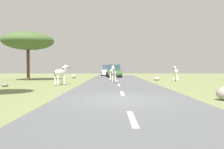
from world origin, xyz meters
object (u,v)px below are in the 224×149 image
object	(u,v)px
zebra_0	(114,73)
rock_1	(74,76)
zebra_2	(176,72)
zebra_3	(113,71)
zebra_1	(61,73)
car_1	(108,71)
rock_2	(157,79)
rock_0	(5,85)
car_0	(114,71)
tree_0	(28,41)

from	to	relation	value
zebra_0	rock_1	distance (m)	11.72
zebra_2	rock_1	bearing A→B (deg)	-2.35
zebra_3	zebra_1	bearing A→B (deg)	-121.67
zebra_3	car_1	world-z (taller)	car_1
rock_2	rock_0	bearing A→B (deg)	-146.65
zebra_2	zebra_1	bearing A→B (deg)	55.99
zebra_1	rock_2	bearing A→B (deg)	67.56
zebra_2	car_0	bearing A→B (deg)	-27.28
zebra_1	car_0	size ratio (longest dim) A/B	0.37
zebra_3	rock_1	size ratio (longest dim) A/B	2.76
rock_2	zebra_0	bearing A→B (deg)	-133.46
zebra_1	zebra_0	bearing A→B (deg)	53.89
car_0	rock_1	size ratio (longest dim) A/B	7.30
zebra_1	rock_0	distance (m)	4.10
car_0	rock_1	distance (m)	5.76
zebra_2	rock_2	world-z (taller)	zebra_2
zebra_1	car_1	size ratio (longest dim) A/B	0.37
rock_2	car_1	bearing A→B (deg)	111.50
zebra_3	rock_0	world-z (taller)	zebra_3
car_1	zebra_3	bearing A→B (deg)	-87.21
zebra_2	car_1	size ratio (longest dim) A/B	0.36
zebra_1	rock_0	world-z (taller)	zebra_1
zebra_1	zebra_2	xyz separation A→B (m)	(10.51, 5.47, -0.04)
zebra_2	zebra_3	bearing A→B (deg)	32.19
zebra_0	zebra_3	distance (m)	3.23
zebra_2	car_1	world-z (taller)	car_1
car_0	car_1	size ratio (longest dim) A/B	1.03
zebra_2	zebra_3	distance (m)	6.47
tree_0	zebra_1	bearing A→B (deg)	-54.83
zebra_1	zebra_3	xyz separation A→B (m)	(4.06, 5.05, 0.03)
rock_1	tree_0	bearing A→B (deg)	-128.96
zebra_2	rock_1	xyz separation A→B (m)	(-11.48, 6.86, -0.69)
zebra_1	car_1	world-z (taller)	car_1
zebra_1	rock_2	distance (m)	11.06
zebra_3	car_1	size ratio (longest dim) A/B	0.39
car_0	car_1	world-z (taller)	same
rock_2	zebra_2	bearing A→B (deg)	-34.90
zebra_0	rock_2	size ratio (longest dim) A/B	2.33
zebra_0	tree_0	world-z (taller)	tree_0
zebra_2	rock_1	world-z (taller)	zebra_2
rock_0	zebra_3	bearing A→B (deg)	40.41
zebra_2	zebra_3	world-z (taller)	zebra_3
zebra_0	rock_2	distance (m)	6.70
zebra_3	car_0	xyz separation A→B (m)	(0.21, 9.60, -0.15)
zebra_0	zebra_2	xyz separation A→B (m)	(6.30, 3.64, 0.06)
zebra_2	rock_0	world-z (taller)	zebra_2
zebra_1	car_1	bearing A→B (deg)	111.26
zebra_0	zebra_3	size ratio (longest dim) A/B	0.86
zebra_0	rock_0	xyz separation A→B (m)	(-7.91, -3.38, -0.74)
tree_0	rock_1	world-z (taller)	tree_0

